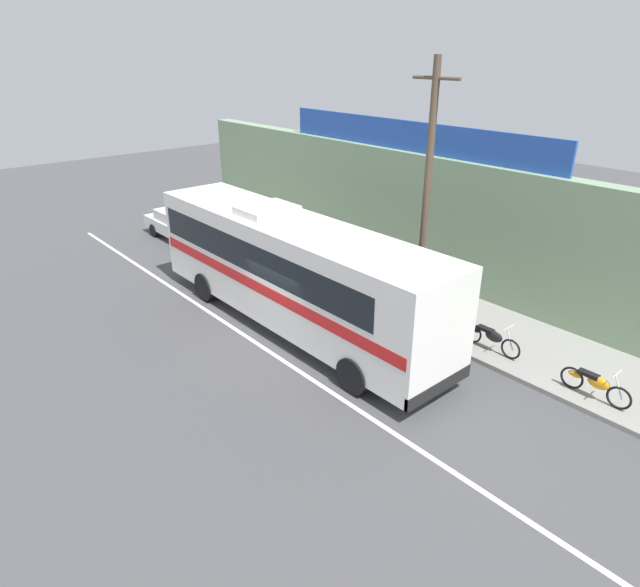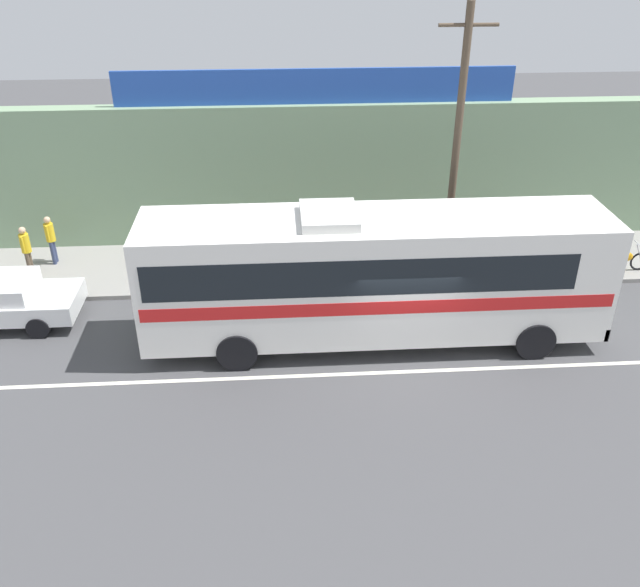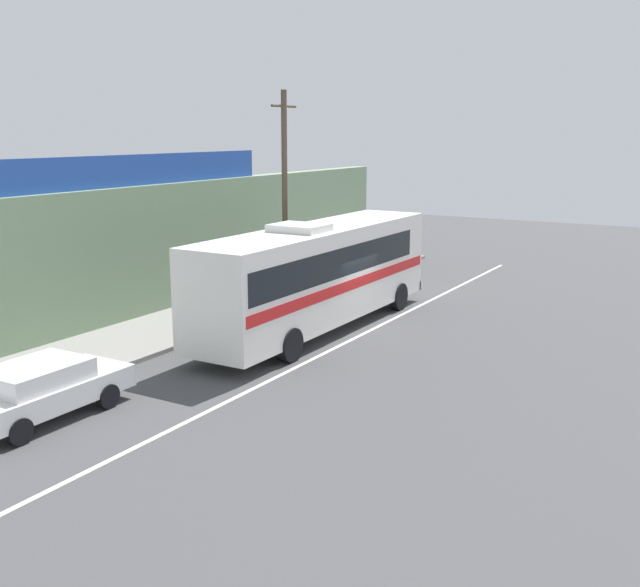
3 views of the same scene
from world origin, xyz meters
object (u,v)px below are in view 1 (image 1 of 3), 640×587
Objects in this scene: motorcycle_black at (594,383)px; pedestrian_far_right at (230,208)px; motorcycle_purple at (491,337)px; parked_car at (182,224)px; pedestrian_far_left at (250,207)px; intercity_bus at (290,266)px; utility_pole at (426,197)px.

pedestrian_far_right is at bearing 176.97° from motorcycle_black.
motorcycle_purple and motorcycle_black have the same top height.
parked_car is 3.53m from pedestrian_far_left.
parked_car is (-10.31, 1.51, -1.33)m from intercity_bus.
motorcycle_black is (8.50, 3.20, -1.50)m from intercity_bus.
pedestrian_far_left reaches higher than motorcycle_black.
motorcycle_black is (5.74, 0.11, -3.75)m from utility_pole.
motorcycle_black is (3.12, -0.11, 0.00)m from motorcycle_purple.
intercity_bus is at bearing -27.14° from pedestrian_far_left.
utility_pole is 13.44m from pedestrian_far_right.
parked_car is 2.33× the size of motorcycle_purple.
pedestrian_far_left is at bearing 173.70° from motorcycle_purple.
parked_car reaches higher than motorcycle_purple.
parked_car is 2.74× the size of pedestrian_far_left.
utility_pole reaches higher than motorcycle_black.
pedestrian_far_right is (-18.74, 0.99, 0.52)m from motorcycle_black.
intercity_bus reaches higher than pedestrian_far_left.
intercity_bus is at bearing -131.83° from utility_pole.
parked_car is at bearing -174.88° from motorcycle_black.
utility_pole is at bearing 48.17° from intercity_bus.
motorcycle_black is at bearing 1.11° from utility_pole.
pedestrian_far_left reaches higher than parked_car.
parked_car reaches higher than motorcycle_black.
intercity_bus is 2.70× the size of parked_car.
motorcycle_black is at bearing 5.12° from parked_car.
utility_pole is 4.97× the size of pedestrian_far_left.
parked_car is at bearing 171.66° from intercity_bus.
pedestrian_far_right reaches higher than motorcycle_black.
motorcycle_purple is 3.12m from motorcycle_black.
utility_pole is at bearing -4.85° from pedestrian_far_right.
pedestrian_far_left is at bearing 80.17° from parked_car.
intercity_bus is 6.29× the size of motorcycle_purple.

